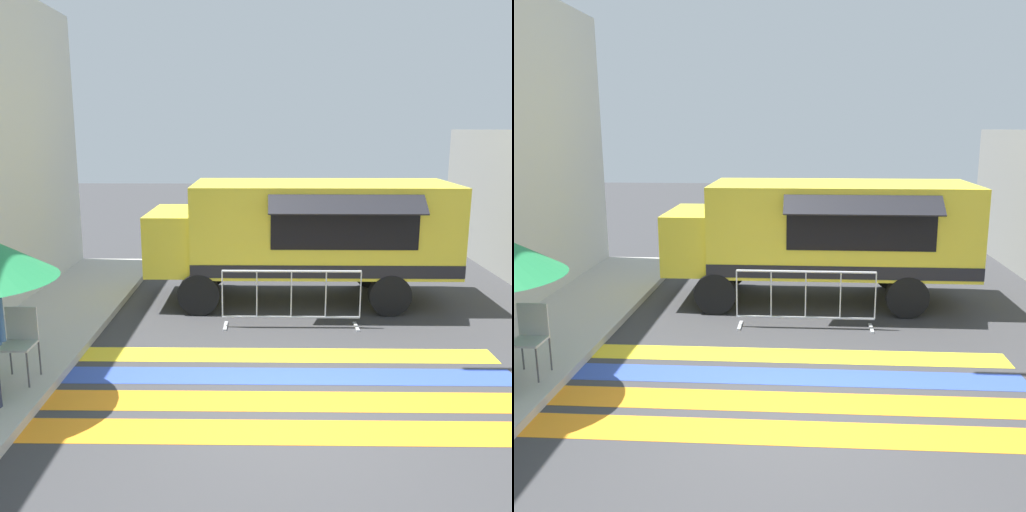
{
  "view_description": "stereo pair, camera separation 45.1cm",
  "coord_description": "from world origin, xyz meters",
  "views": [
    {
      "loc": [
        -0.33,
        -6.31,
        3.41
      ],
      "look_at": [
        -0.47,
        3.08,
        1.31
      ],
      "focal_mm": 40.0,
      "sensor_mm": 36.0,
      "label": 1
    },
    {
      "loc": [
        0.12,
        -6.29,
        3.41
      ],
      "look_at": [
        -0.47,
        3.08,
        1.31
      ],
      "focal_mm": 40.0,
      "sensor_mm": 36.0,
      "label": 2
    }
  ],
  "objects": [
    {
      "name": "ground_plane",
      "position": [
        0.0,
        0.0,
        0.0
      ],
      "size": [
        60.0,
        60.0,
        0.0
      ],
      "primitive_type": "plane",
      "color": "#38383A"
    },
    {
      "name": "crosswalk_painted",
      "position": [
        0.0,
        0.78,
        0.0
      ],
      "size": [
        6.4,
        2.84,
        0.01
      ],
      "color": "orange",
      "rests_on": "ground_plane"
    },
    {
      "name": "food_truck",
      "position": [
        0.36,
        4.86,
        1.45
      ],
      "size": [
        5.92,
        2.59,
        2.38
      ],
      "color": "yellow",
      "rests_on": "ground_plane"
    },
    {
      "name": "folding_chair",
      "position": [
        -3.58,
        0.8,
        0.71
      ],
      "size": [
        0.42,
        0.42,
        0.97
      ],
      "rotation": [
        0.0,
        0.0,
        -0.03
      ],
      "color": "#4C4C51",
      "rests_on": "sidewalk_left"
    },
    {
      "name": "barricade_front",
      "position": [
        0.14,
        3.2,
        0.52
      ],
      "size": [
        2.42,
        0.44,
        1.03
      ],
      "color": "#B7BABF",
      "rests_on": "ground_plane"
    }
  ]
}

